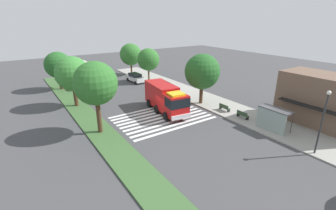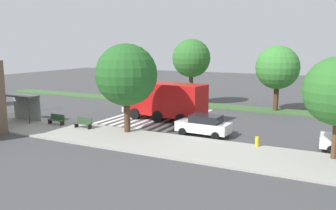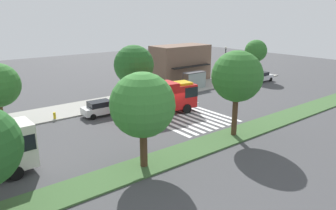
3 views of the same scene
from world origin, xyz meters
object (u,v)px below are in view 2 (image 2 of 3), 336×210
Objects in this scene: bench_near_shelter at (57,119)px; median_tree_west at (278,68)px; parked_car_mid at (204,125)px; median_tree_center at (191,58)px; fire_hydrant at (257,142)px; fire_truck at (163,99)px; bus_stop_shelter at (24,102)px; bench_west_of_shelter at (83,123)px; sidewalk_tree_center at (126,75)px.

bench_near_shelter is 23.26m from median_tree_west.
parked_car_mid is 0.55× the size of median_tree_center.
fire_hydrant is at bearing 162.18° from parked_car_mid.
bus_stop_shelter is (11.32, 6.64, -0.13)m from fire_truck.
parked_car_mid is 2.71× the size of bench_west_of_shelter.
bench_near_shelter is 8.37m from sidewalk_tree_center.
bus_stop_shelter reaches higher than parked_car_mid.
median_tree_center is (10.07, -0.00, 0.82)m from median_tree_west.
parked_car_mid reaches higher than bench_west_of_shelter.
bus_stop_shelter is 0.49× the size of sidewalk_tree_center.
sidewalk_tree_center reaches higher than bench_near_shelter.
parked_car_mid is at bearing 117.30° from median_tree_center.
median_tree_west reaches higher than fire_hydrant.
bus_stop_shelter is at bearing 0.15° from bench_west_of_shelter.
median_tree_west is (-3.21, -13.29, 3.93)m from parked_car_mid.
median_tree_west is 15.66m from fire_hydrant.
bus_stop_shelter is at bearing 37.19° from fire_truck.
bench_west_of_shelter is at bearing 8.02° from sidewalk_tree_center.
fire_hydrant is at bearing 95.46° from median_tree_west.
median_tree_center reaches higher than bench_west_of_shelter.
bench_west_of_shelter is (-7.08, -0.02, -1.30)m from bus_stop_shelter.
fire_hydrant is at bearing -175.78° from bench_west_of_shelter.
parked_car_mid is 17.33m from bus_stop_shelter.
fire_truck is 5.40× the size of bench_near_shelter.
parked_car_mid is 4.96m from fire_hydrant.
median_tree_center is 19.58m from fire_hydrant.
median_tree_center reaches higher than median_tree_west.
bench_west_of_shelter is at bearing 4.22° from fire_hydrant.
sidewalk_tree_center is (-7.20, -0.58, 4.22)m from bench_near_shelter.
bench_near_shelter is 0.23× the size of median_tree_west.
median_tree_center reaches higher than fire_hydrant.
sidewalk_tree_center is 0.92× the size of median_tree_center.
sidewalk_tree_center is 17.95m from median_tree_west.
bench_near_shelter is at bearing 14.27° from parked_car_mid.
bench_west_of_shelter is at bearing 17.81° from parked_car_mid.
median_tree_west is at bearing -84.54° from fire_hydrant.
fire_truck is 7.01m from parked_car_mid.
fire_truck is 1.23× the size of median_tree_west.
bench_west_of_shelter is at bearing 180.00° from bench_near_shelter.
median_tree_west reaches higher than fire_truck.
median_tree_west is at bearing 180.00° from median_tree_center.
median_tree_west is 10.03× the size of fire_hydrant.
parked_car_mid is at bearing -168.00° from bench_near_shelter.
bus_stop_shelter is 21.79m from fire_hydrant.
sidewalk_tree_center reaches higher than parked_car_mid.
bus_stop_shelter is 4.20m from bench_near_shelter.
bus_stop_shelter is 7.20m from bench_west_of_shelter.
bus_stop_shelter is at bearing 57.59° from median_tree_center.
median_tree_west is at bearing -120.38° from sidewalk_tree_center.
bench_near_shelter is at bearing 4.61° from sidewalk_tree_center.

